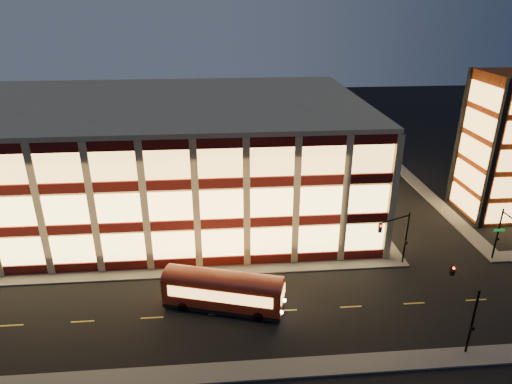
{
  "coord_description": "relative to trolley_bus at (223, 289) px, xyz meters",
  "views": [
    {
      "loc": [
        4.41,
        -39.27,
        26.3
      ],
      "look_at": [
        8.46,
        8.0,
        5.72
      ],
      "focal_mm": 32.0,
      "sensor_mm": 36.0,
      "label": 1
    }
  ],
  "objects": [
    {
      "name": "traffic_signal_near",
      "position": [
        19.11,
        -5.94,
        2.1
      ],
      "size": [
        0.32,
        4.45,
        6.0
      ],
      "color": "black",
      "rests_on": "ground"
    },
    {
      "name": "office_building",
      "position": [
        -7.31,
        22.0,
        5.22
      ],
      "size": [
        50.45,
        30.45,
        14.5
      ],
      "color": "tan",
      "rests_on": "ground"
    },
    {
      "name": "trolley_bus",
      "position": [
        0.0,
        0.0,
        0.0
      ],
      "size": [
        11.1,
        5.63,
        3.65
      ],
      "rotation": [
        0.0,
        0.0,
        -0.29
      ],
      "color": "maroon",
      "rests_on": "ground"
    },
    {
      "name": "sidewalk_near",
      "position": [
        -4.39,
        -7.91,
        -1.95
      ],
      "size": [
        100.0,
        2.0,
        0.15
      ],
      "primitive_type": "cube",
      "color": "#514F4C",
      "rests_on": "ground"
    },
    {
      "name": "traffic_signal_far",
      "position": [
        17.82,
        5.33,
        2.09
      ],
      "size": [
        3.79,
        1.87,
        6.0
      ],
      "color": "black",
      "rests_on": "ground"
    },
    {
      "name": "sidewalk_tower_west",
      "position": [
        29.61,
        22.09,
        -1.95
      ],
      "size": [
        2.0,
        30.0,
        0.15
      ],
      "primitive_type": "cube",
      "color": "#514F4C",
      "rests_on": "ground"
    },
    {
      "name": "stair_tower",
      "position": [
        35.56,
        17.04,
        6.97
      ],
      "size": [
        8.6,
        8.6,
        18.0
      ],
      "color": "#8C3814",
      "rests_on": "ground"
    },
    {
      "name": "sidewalk_office_south",
      "position": [
        -7.39,
        6.09,
        -1.95
      ],
      "size": [
        54.0,
        2.0,
        0.15
      ],
      "primitive_type": "cube",
      "color": "#514F4C",
      "rests_on": "ground"
    },
    {
      "name": "ground",
      "position": [
        -4.39,
        5.09,
        -2.02
      ],
      "size": [
        200.0,
        200.0,
        0.0
      ],
      "primitive_type": "plane",
      "color": "black",
      "rests_on": "ground"
    },
    {
      "name": "traffic_signal_right",
      "position": [
        29.11,
        4.47,
        2.08
      ],
      "size": [
        1.2,
        4.37,
        6.0
      ],
      "color": "black",
      "rests_on": "ground"
    },
    {
      "name": "sidewalk_office_east",
      "position": [
        18.61,
        22.09,
        -1.95
      ],
      "size": [
        2.0,
        30.0,
        0.15
      ],
      "primitive_type": "cube",
      "color": "#514F4C",
      "rests_on": "ground"
    }
  ]
}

